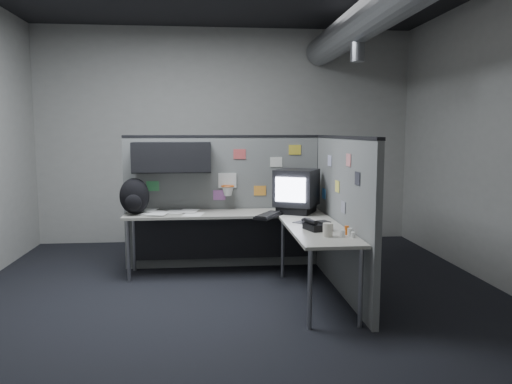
{
  "coord_description": "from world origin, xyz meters",
  "views": [
    {
      "loc": [
        -0.29,
        -4.79,
        1.68
      ],
      "look_at": [
        0.21,
        0.35,
        1.05
      ],
      "focal_mm": 35.0,
      "sensor_mm": 36.0,
      "label": 1
    }
  ],
  "objects": [
    {
      "name": "cup",
      "position": [
        0.79,
        -0.45,
        0.79
      ],
      "size": [
        0.1,
        0.1,
        0.12
      ],
      "primitive_type": "cylinder",
      "rotation": [
        0.0,
        0.0,
        0.17
      ],
      "color": "beige",
      "rests_on": "desk"
    },
    {
      "name": "partition_right",
      "position": [
        1.1,
        0.22,
        0.82
      ],
      "size": [
        0.07,
        2.23,
        1.63
      ],
      "color": "slate",
      "rests_on": "ground"
    },
    {
      "name": "mouse",
      "position": [
        0.73,
        0.26,
        0.75
      ],
      "size": [
        0.3,
        0.29,
        0.05
      ],
      "rotation": [
        0.0,
        0.0,
        -0.08
      ],
      "color": "black",
      "rests_on": "desk"
    },
    {
      "name": "monitor",
      "position": [
        0.74,
        0.89,
        0.99
      ],
      "size": [
        0.6,
        0.6,
        0.51
      ],
      "rotation": [
        0.0,
        0.0,
        0.31
      ],
      "color": "black",
      "rests_on": "desk"
    },
    {
      "name": "keyboard",
      "position": [
        0.38,
        0.62,
        0.75
      ],
      "size": [
        0.38,
        0.49,
        0.04
      ],
      "rotation": [
        0.0,
        0.0,
        0.26
      ],
      "color": "black",
      "rests_on": "desk"
    },
    {
      "name": "backpack",
      "position": [
        -1.13,
        0.97,
        0.93
      ],
      "size": [
        0.4,
        0.38,
        0.41
      ],
      "rotation": [
        0.0,
        0.0,
        -0.3
      ],
      "color": "black",
      "rests_on": "desk"
    },
    {
      "name": "bottles",
      "position": [
        0.97,
        -0.45,
        0.76
      ],
      "size": [
        0.13,
        0.19,
        0.08
      ],
      "rotation": [
        0.0,
        0.0,
        -0.32
      ],
      "color": "silver",
      "rests_on": "desk"
    },
    {
      "name": "phone",
      "position": [
        0.76,
        -0.14,
        0.77
      ],
      "size": [
        0.27,
        0.28,
        0.11
      ],
      "rotation": [
        0.0,
        0.0,
        0.13
      ],
      "color": "black",
      "rests_on": "desk"
    },
    {
      "name": "room",
      "position": [
        0.56,
        0.0,
        2.1
      ],
      "size": [
        5.62,
        5.62,
        3.22
      ],
      "color": "black",
      "rests_on": "ground"
    },
    {
      "name": "partition_back",
      "position": [
        -0.25,
        1.23,
        1.0
      ],
      "size": [
        2.44,
        0.42,
        1.63
      ],
      "color": "slate",
      "rests_on": "ground"
    },
    {
      "name": "papers",
      "position": [
        -0.74,
        1.02,
        0.74
      ],
      "size": [
        0.82,
        0.61,
        0.02
      ],
      "rotation": [
        0.0,
        0.0,
        -0.19
      ],
      "color": "white",
      "rests_on": "desk"
    },
    {
      "name": "desk",
      "position": [
        0.15,
        0.7,
        0.61
      ],
      "size": [
        2.31,
        2.11,
        0.73
      ],
      "color": "#9E9B8E",
      "rests_on": "ground"
    }
  ]
}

